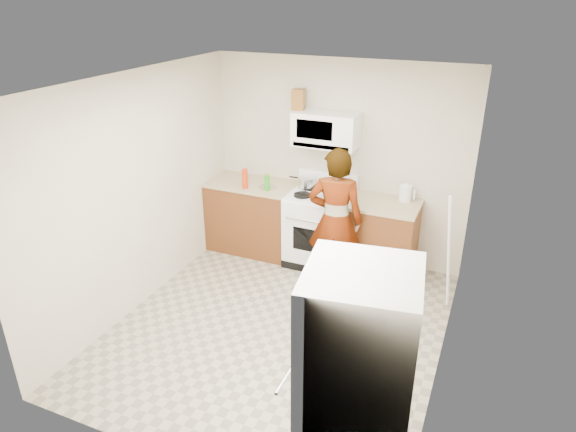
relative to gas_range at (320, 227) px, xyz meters
The scene contains 20 objects.
floor 1.56m from the gas_range, 86.14° to the right, with size 3.60×3.60×0.00m, color gray.
back_wall 0.83m from the gas_range, 72.00° to the left, with size 3.20×0.02×2.50m, color beige.
right_wall 2.37m from the gas_range, 41.25° to the right, with size 0.02×3.60×2.50m, color beige.
cabinet_left 0.94m from the gas_range, behind, with size 1.12×0.62×0.90m, color brown.
counter_left 1.03m from the gas_range, behind, with size 1.14×0.64×0.04m, color tan.
cabinet_right 0.78m from the gas_range, ahead, with size 0.80×0.62×0.90m, color brown.
counter_right 0.89m from the gas_range, ahead, with size 0.82×0.64×0.04m, color tan.
gas_range is the anchor object (origin of this frame).
microwave 1.22m from the gas_range, 90.00° to the left, with size 0.76×0.38×0.40m, color white.
person 0.71m from the gas_range, 54.66° to the right, with size 0.62×0.41×1.69m, color tan.
fridge 3.19m from the gas_range, 66.01° to the right, with size 0.70×0.70×1.70m, color white.
kettle 1.14m from the gas_range, 10.81° to the left, with size 0.15×0.15×0.18m, color silver.
jug 1.58m from the gas_range, 158.63° to the left, with size 0.14×0.14×0.24m, color brown.
saucepan 0.59m from the gas_range, 152.82° to the left, with size 0.21×0.21×0.11m, color silver.
tray 0.50m from the gas_range, 55.64° to the right, with size 0.25×0.16×0.05m, color white.
bottle_spray 1.11m from the gas_range, 168.20° to the right, with size 0.07×0.07×0.25m, color red.
bottle_hot_sauce 0.87m from the gas_range, behind, with size 0.06×0.06×0.18m, color #DD5E18.
bottle_green_cap 0.86m from the gas_range, 166.31° to the right, with size 0.06×0.06×0.20m, color #248D19.
pot_lid 0.82m from the gas_range, behind, with size 0.24×0.24×0.01m, color white.
broom 1.69m from the gas_range, 17.82° to the right, with size 0.03×0.03×1.40m, color white.
Camera 1 is at (1.81, -3.99, 3.23)m, focal length 32.00 mm.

